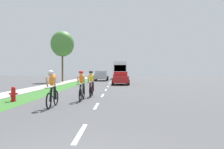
{
  "coord_description": "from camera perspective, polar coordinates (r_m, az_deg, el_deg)",
  "views": [
    {
      "loc": [
        0.9,
        -2.95,
        1.53
      ],
      "look_at": [
        0.41,
        20.24,
        1.22
      ],
      "focal_mm": 35.31,
      "sensor_mm": 36.0,
      "label": 1
    }
  ],
  "objects": [
    {
      "name": "sidewalk_concrete",
      "position": [
        24.1,
        -16.12,
        -2.89
      ],
      "size": [
        1.83,
        70.0,
        0.1
      ],
      "primitive_type": "cube",
      "color": "#B2ADA3",
      "rests_on": "ground_plane"
    },
    {
      "name": "lane_markings_center",
      "position": [
        27.01,
        -0.7,
        -2.47
      ],
      "size": [
        0.12,
        53.49,
        0.01
      ],
      "color": "white",
      "rests_on": "ground_plane"
    },
    {
      "name": "cyclist_trailing",
      "position": [
        11.72,
        -7.84,
        -2.75
      ],
      "size": [
        0.42,
        1.72,
        1.58
      ],
      "color": "black",
      "rests_on": "ground_plane"
    },
    {
      "name": "pickup_silver",
      "position": [
        36.64,
        -2.75,
        -0.33
      ],
      "size": [
        2.22,
        5.1,
        1.64
      ],
      "color": "#A5A8AD",
      "rests_on": "ground_plane"
    },
    {
      "name": "fire_hydrant_red",
      "position": [
        12.38,
        -24.19,
        -4.66
      ],
      "size": [
        0.44,
        0.38,
        0.76
      ],
      "color": "red",
      "rests_on": "ground_plane"
    },
    {
      "name": "sedan_red",
      "position": [
        25.94,
        2.2,
        -0.91
      ],
      "size": [
        1.98,
        4.3,
        1.52
      ],
      "color": "red",
      "rests_on": "ground_plane"
    },
    {
      "name": "ground_plane",
      "position": [
        23.02,
        -1.03,
        -3.04
      ],
      "size": [
        120.0,
        120.0,
        0.0
      ],
      "primitive_type": "plane",
      "color": "#4C4C4F"
    },
    {
      "name": "cyclist_lead",
      "position": [
        9.77,
        -15.2,
        -3.47
      ],
      "size": [
        0.42,
        1.72,
        1.58
      ],
      "color": "black",
      "rests_on": "ground_plane"
    },
    {
      "name": "bus_white",
      "position": [
        47.46,
        1.99,
        1.31
      ],
      "size": [
        2.78,
        11.6,
        3.48
      ],
      "color": "silver",
      "rests_on": "ground_plane"
    },
    {
      "name": "grass_verge",
      "position": [
        23.61,
        -11.76,
        -2.95
      ],
      "size": [
        1.93,
        70.0,
        0.01
      ],
      "primitive_type": "cube",
      "color": "#38722D",
      "rests_on": "ground_plane"
    },
    {
      "name": "cyclist_distant",
      "position": [
        13.51,
        -5.38,
        -2.28
      ],
      "size": [
        0.42,
        1.72,
        1.58
      ],
      "color": "black",
      "rests_on": "ground_plane"
    },
    {
      "name": "street_tree_near",
      "position": [
        33.06,
        -12.72,
        7.7
      ],
      "size": [
        3.35,
        3.35,
        7.39
      ],
      "color": "brown",
      "rests_on": "ground_plane"
    }
  ]
}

